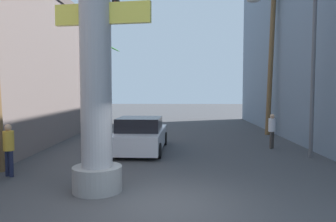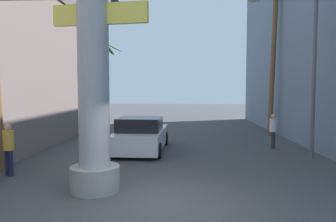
% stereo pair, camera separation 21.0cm
% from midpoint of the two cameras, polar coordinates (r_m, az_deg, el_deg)
% --- Properties ---
extents(ground_plane, '(87.55, 87.55, 0.00)m').
position_cam_midpoint_polar(ground_plane, '(18.06, 0.01, -5.18)').
color(ground_plane, '#424244').
extents(neon_sign_pole, '(3.02, 1.37, 9.62)m').
position_cam_midpoint_polar(neon_sign_pole, '(9.27, -13.17, 12.01)').
color(neon_sign_pole, '#9E9EA3').
rests_on(neon_sign_pole, ground).
extents(street_lamp, '(2.83, 0.28, 6.68)m').
position_cam_midpoint_polar(street_lamp, '(14.53, 21.87, 8.62)').
color(street_lamp, '#59595E').
rests_on(street_lamp, ground).
extents(traffic_light_mast, '(5.05, 0.32, 6.01)m').
position_cam_midpoint_polar(traffic_light_mast, '(12.27, -22.22, 10.07)').
color(traffic_light_mast, '#333333').
rests_on(traffic_light_mast, ground).
extents(car_lead, '(2.32, 4.81, 1.56)m').
position_cam_midpoint_polar(car_lead, '(15.10, -5.21, -4.29)').
color(car_lead, black).
rests_on(car_lead, ground).
extents(palm_tree_far_left, '(3.26, 3.28, 6.64)m').
position_cam_midpoint_polar(palm_tree_far_left, '(26.84, -11.86, 6.37)').
color(palm_tree_far_left, brown).
rests_on(palm_tree_far_left, ground).
extents(palm_tree_mid_right, '(2.50, 2.57, 9.27)m').
position_cam_midpoint_polar(palm_tree_mid_right, '(21.40, 17.17, 11.39)').
color(palm_tree_mid_right, brown).
rests_on(palm_tree_mid_right, ground).
extents(pedestrian_mid_right, '(0.47, 0.47, 1.66)m').
position_cam_midpoint_polar(pedestrian_mid_right, '(16.36, 17.31, -2.90)').
color(pedestrian_mid_right, '#3F3833').
rests_on(pedestrian_mid_right, ground).
extents(pedestrian_far_left, '(0.43, 0.43, 1.63)m').
position_cam_midpoint_polar(pedestrian_far_left, '(22.61, -13.75, -1.05)').
color(pedestrian_far_left, black).
rests_on(pedestrian_far_left, ground).
extents(pedestrian_curb_left, '(0.46, 0.46, 1.71)m').
position_cam_midpoint_polar(pedestrian_curb_left, '(11.86, -26.46, -5.49)').
color(pedestrian_curb_left, '#1E233F').
rests_on(pedestrian_curb_left, ground).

